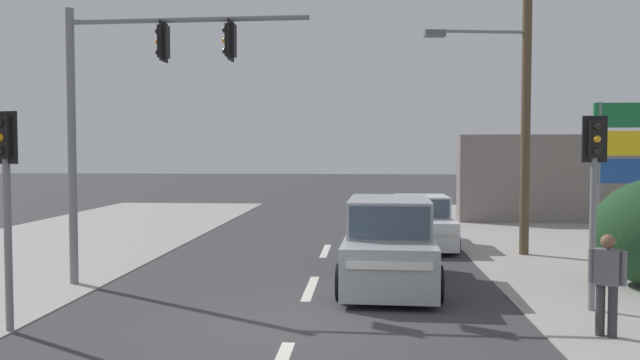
{
  "coord_description": "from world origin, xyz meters",
  "views": [
    {
      "loc": [
        1.16,
        -10.12,
        2.92
      ],
      "look_at": [
        0.13,
        4.0,
        2.27
      ],
      "focal_mm": 35.0,
      "sensor_mm": 36.0,
      "label": 1
    }
  ],
  "objects_px": {
    "sedan_kerbside_parked": "(421,224)",
    "pedestrian_at_kerb": "(607,279)",
    "pedestal_signal_left_kerb": "(6,183)",
    "suv_crossing_left": "(389,245)",
    "pedestal_signal_right_kerb": "(594,179)",
    "utility_pole_midground_right": "(521,88)",
    "traffic_signal_mast": "(129,94)",
    "shopping_plaza_sign": "(625,150)"
  },
  "relations": [
    {
      "from": "utility_pole_midground_right",
      "to": "sedan_kerbside_parked",
      "type": "distance_m",
      "value": 4.95
    },
    {
      "from": "traffic_signal_mast",
      "to": "shopping_plaza_sign",
      "type": "distance_m",
      "value": 16.51
    },
    {
      "from": "pedestal_signal_right_kerb",
      "to": "sedan_kerbside_parked",
      "type": "bearing_deg",
      "value": 107.37
    },
    {
      "from": "pedestal_signal_right_kerb",
      "to": "shopping_plaza_sign",
      "type": "relative_size",
      "value": 0.77
    },
    {
      "from": "pedestal_signal_left_kerb",
      "to": "shopping_plaza_sign",
      "type": "bearing_deg",
      "value": 40.38
    },
    {
      "from": "pedestrian_at_kerb",
      "to": "pedestal_signal_right_kerb",
      "type": "bearing_deg",
      "value": 77.85
    },
    {
      "from": "suv_crossing_left",
      "to": "pedestrian_at_kerb",
      "type": "height_order",
      "value": "suv_crossing_left"
    },
    {
      "from": "sedan_kerbside_parked",
      "to": "pedestrian_at_kerb",
      "type": "bearing_deg",
      "value": -77.58
    },
    {
      "from": "pedestal_signal_left_kerb",
      "to": "suv_crossing_left",
      "type": "bearing_deg",
      "value": 32.28
    },
    {
      "from": "utility_pole_midground_right",
      "to": "traffic_signal_mast",
      "type": "height_order",
      "value": "utility_pole_midground_right"
    },
    {
      "from": "utility_pole_midground_right",
      "to": "shopping_plaza_sign",
      "type": "xyz_separation_m",
      "value": [
        4.5,
        4.17,
        -1.69
      ]
    },
    {
      "from": "traffic_signal_mast",
      "to": "sedan_kerbside_parked",
      "type": "relative_size",
      "value": 1.41
    },
    {
      "from": "traffic_signal_mast",
      "to": "pedestal_signal_left_kerb",
      "type": "height_order",
      "value": "traffic_signal_mast"
    },
    {
      "from": "pedestal_signal_right_kerb",
      "to": "shopping_plaza_sign",
      "type": "height_order",
      "value": "shopping_plaza_sign"
    },
    {
      "from": "traffic_signal_mast",
      "to": "pedestrian_at_kerb",
      "type": "relative_size",
      "value": 3.68
    },
    {
      "from": "traffic_signal_mast",
      "to": "pedestrian_at_kerb",
      "type": "bearing_deg",
      "value": -19.72
    },
    {
      "from": "traffic_signal_mast",
      "to": "shopping_plaza_sign",
      "type": "relative_size",
      "value": 1.3
    },
    {
      "from": "suv_crossing_left",
      "to": "pedestrian_at_kerb",
      "type": "relative_size",
      "value": 2.82
    },
    {
      "from": "shopping_plaza_sign",
      "to": "suv_crossing_left",
      "type": "bearing_deg",
      "value": -134.55
    },
    {
      "from": "pedestal_signal_right_kerb",
      "to": "pedestrian_at_kerb",
      "type": "distance_m",
      "value": 2.24
    },
    {
      "from": "sedan_kerbside_parked",
      "to": "utility_pole_midground_right",
      "type": "bearing_deg",
      "value": -29.15
    },
    {
      "from": "shopping_plaza_sign",
      "to": "suv_crossing_left",
      "type": "relative_size",
      "value": 1.0
    },
    {
      "from": "traffic_signal_mast",
      "to": "shopping_plaza_sign",
      "type": "bearing_deg",
      "value": 32.49
    },
    {
      "from": "utility_pole_midground_right",
      "to": "traffic_signal_mast",
      "type": "xyz_separation_m",
      "value": [
        -9.39,
        -4.67,
        -0.52
      ]
    },
    {
      "from": "traffic_signal_mast",
      "to": "pedestrian_at_kerb",
      "type": "height_order",
      "value": "traffic_signal_mast"
    },
    {
      "from": "pedestal_signal_left_kerb",
      "to": "pedestal_signal_right_kerb",
      "type": "bearing_deg",
      "value": 11.43
    },
    {
      "from": "pedestal_signal_right_kerb",
      "to": "suv_crossing_left",
      "type": "xyz_separation_m",
      "value": [
        -3.6,
        1.96,
        -1.53
      ]
    },
    {
      "from": "traffic_signal_mast",
      "to": "shopping_plaza_sign",
      "type": "xyz_separation_m",
      "value": [
        13.89,
        8.84,
        -1.16
      ]
    },
    {
      "from": "shopping_plaza_sign",
      "to": "sedan_kerbside_parked",
      "type": "bearing_deg",
      "value": -158.97
    },
    {
      "from": "pedestal_signal_right_kerb",
      "to": "utility_pole_midground_right",
      "type": "bearing_deg",
      "value": 88.22
    },
    {
      "from": "traffic_signal_mast",
      "to": "sedan_kerbside_parked",
      "type": "bearing_deg",
      "value": 41.99
    },
    {
      "from": "suv_crossing_left",
      "to": "utility_pole_midground_right",
      "type": "bearing_deg",
      "value": 48.29
    },
    {
      "from": "pedestal_signal_right_kerb",
      "to": "pedestrian_at_kerb",
      "type": "xyz_separation_m",
      "value": [
        -0.35,
        -1.63,
        -1.49
      ]
    },
    {
      "from": "pedestal_signal_right_kerb",
      "to": "shopping_plaza_sign",
      "type": "bearing_deg",
      "value": 65.67
    },
    {
      "from": "sedan_kerbside_parked",
      "to": "pedestal_signal_left_kerb",
      "type": "bearing_deg",
      "value": -127.71
    },
    {
      "from": "pedestrian_at_kerb",
      "to": "sedan_kerbside_parked",
      "type": "bearing_deg",
      "value": 102.42
    },
    {
      "from": "traffic_signal_mast",
      "to": "suv_crossing_left",
      "type": "bearing_deg",
      "value": 4.29
    },
    {
      "from": "utility_pole_midground_right",
      "to": "traffic_signal_mast",
      "type": "relative_size",
      "value": 1.44
    },
    {
      "from": "sedan_kerbside_parked",
      "to": "traffic_signal_mast",
      "type": "bearing_deg",
      "value": -138.01
    },
    {
      "from": "shopping_plaza_sign",
      "to": "pedestrian_at_kerb",
      "type": "height_order",
      "value": "shopping_plaza_sign"
    },
    {
      "from": "utility_pole_midground_right",
      "to": "traffic_signal_mast",
      "type": "distance_m",
      "value": 10.5
    },
    {
      "from": "pedestal_signal_right_kerb",
      "to": "sedan_kerbside_parked",
      "type": "distance_m",
      "value": 8.21
    }
  ]
}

